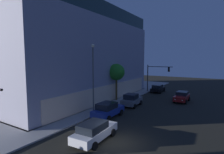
{
  "coord_description": "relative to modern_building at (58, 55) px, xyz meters",
  "views": [
    {
      "loc": [
        -12.45,
        -7.19,
        6.99
      ],
      "look_at": [
        4.96,
        3.56,
        4.92
      ],
      "focal_mm": 29.03,
      "sensor_mm": 36.0,
      "label": 1
    }
  ],
  "objects": [
    {
      "name": "car_black",
      "position": [
        12.44,
        -15.79,
        -6.95
      ],
      "size": [
        4.49,
        2.15,
        1.6
      ],
      "color": "black",
      "rests_on": "ground"
    },
    {
      "name": "car_white",
      "position": [
        -12.63,
        -18.23,
        -6.93
      ],
      "size": [
        4.8,
        2.23,
        1.66
      ],
      "color": "silver",
      "rests_on": "ground"
    },
    {
      "name": "street_lamp_sidewalk",
      "position": [
        -6.7,
        -13.57,
        -2.27
      ],
      "size": [
        0.44,
        0.44,
        8.64
      ],
      "color": "#545454",
      "rests_on": "sidewalk_corner"
    },
    {
      "name": "car_red",
      "position": [
        6.25,
        -21.75,
        -6.95
      ],
      "size": [
        4.37,
        2.1,
        1.63
      ],
      "color": "maroon",
      "rests_on": "ground"
    },
    {
      "name": "car_grey",
      "position": [
        -0.48,
        -15.9,
        -6.9
      ],
      "size": [
        4.16,
        2.29,
        1.81
      ],
      "color": "slate",
      "rests_on": "ground"
    },
    {
      "name": "ground_plane",
      "position": [
        -12.04,
        -20.12,
        -7.79
      ],
      "size": [
        120.0,
        120.0,
        0.0
      ],
      "primitive_type": "plane",
      "color": "black"
    },
    {
      "name": "sidewalk_tree",
      "position": [
        1.13,
        -12.35,
        -3.03
      ],
      "size": [
        2.72,
        2.72,
        6.02
      ],
      "color": "brown",
      "rests_on": "sidewalk_corner"
    },
    {
      "name": "modern_building",
      "position": [
        0.0,
        0.0,
        0.0
      ],
      "size": [
        29.51,
        24.11,
        15.71
      ],
      "color": "#4C4C51",
      "rests_on": "ground"
    },
    {
      "name": "traffic_light_far_corner",
      "position": [
        11.91,
        -15.48,
        -3.82
      ],
      "size": [
        0.52,
        5.15,
        5.56
      ],
      "color": "black",
      "rests_on": "sidewalk_corner"
    },
    {
      "name": "car_blue",
      "position": [
        -6.74,
        -15.76,
        -6.88
      ],
      "size": [
        4.66,
        2.19,
        1.79
      ],
      "color": "navy",
      "rests_on": "ground"
    }
  ]
}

